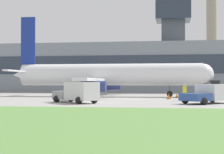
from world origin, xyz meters
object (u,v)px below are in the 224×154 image
object	(u,v)px
fuel_truck	(77,93)
airplane	(107,75)
pushback_tug	(216,90)
ground_crew_person	(184,92)
baggage_truck	(211,94)

from	to	relation	value
fuel_truck	airplane	bearing A→B (deg)	89.77
pushback_tug	ground_crew_person	xyz separation A→B (m)	(-4.50, -9.82, -0.11)
pushback_tug	airplane	bearing A→B (deg)	177.60
pushback_tug	fuel_truck	distance (m)	22.03
airplane	pushback_tug	xyz separation A→B (m)	(14.93, -0.63, -2.03)
pushback_tug	ground_crew_person	distance (m)	10.80
airplane	pushback_tug	world-z (taller)	airplane
baggage_truck	fuel_truck	world-z (taller)	fuel_truck
pushback_tug	ground_crew_person	world-z (taller)	pushback_tug
fuel_truck	ground_crew_person	bearing A→B (deg)	31.02
ground_crew_person	fuel_truck	bearing A→B (deg)	-148.98
airplane	pushback_tug	bearing A→B (deg)	-2.40
pushback_tug	fuel_truck	size ratio (longest dim) A/B	0.65
baggage_truck	ground_crew_person	size ratio (longest dim) A/B	3.10
pushback_tug	fuel_truck	world-z (taller)	pushback_tug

